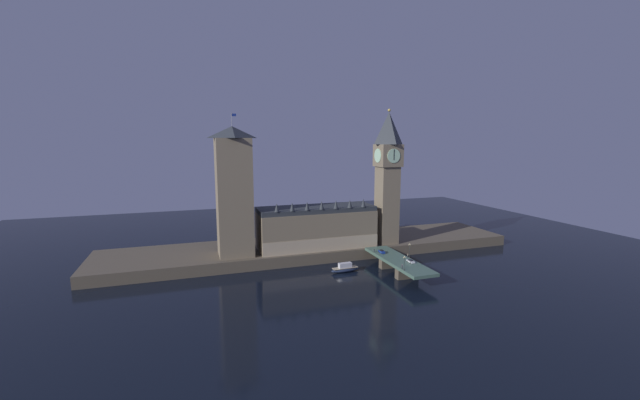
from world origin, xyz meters
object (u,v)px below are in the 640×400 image
object	(u,v)px
victoria_tower	(234,192)
car_southbound_lead	(411,261)
clock_tower	(388,173)
pedestrian_near_rail	(402,266)
car_northbound_lead	(382,252)
pedestrian_mid_walk	(408,256)
street_lamp_near	(404,261)
boat_upstream	(345,269)
pedestrian_far_rail	(374,250)
street_lamp_mid	(410,249)

from	to	relation	value
victoria_tower	car_southbound_lead	bearing A→B (deg)	-29.49
clock_tower	pedestrian_near_rail	distance (m)	58.87
car_northbound_lead	pedestrian_mid_walk	distance (m)	13.27
car_northbound_lead	street_lamp_near	distance (m)	26.37
street_lamp_near	boat_upstream	xyz separation A→B (m)	(-17.21, 23.14, -8.63)
car_northbound_lead	car_southbound_lead	bearing A→B (deg)	-73.12
clock_tower	pedestrian_near_rail	bearing A→B (deg)	-109.75
pedestrian_far_rail	boat_upstream	world-z (taller)	pedestrian_far_rail
car_northbound_lead	pedestrian_mid_walk	xyz separation A→B (m)	(7.97, -10.60, 0.25)
car_southbound_lead	boat_upstream	xyz separation A→B (m)	(-25.58, 14.65, -5.39)
pedestrian_far_rail	street_lamp_mid	size ratio (longest dim) A/B	0.25
pedestrian_near_rail	street_lamp_mid	size ratio (longest dim) A/B	0.27
victoria_tower	pedestrian_far_rail	bearing A→B (deg)	-17.81
car_northbound_lead	pedestrian_near_rail	bearing A→B (deg)	-96.39
car_southbound_lead	pedestrian_far_rail	world-z (taller)	pedestrian_far_rail
victoria_tower	pedestrian_mid_walk	size ratio (longest dim) A/B	36.25
victoria_tower	pedestrian_near_rail	distance (m)	84.61
clock_tower	street_lamp_near	size ratio (longest dim) A/B	11.59
clock_tower	victoria_tower	xyz separation A→B (m)	(-79.93, 3.00, -6.87)
boat_upstream	clock_tower	bearing A→B (deg)	34.70
pedestrian_far_rail	boat_upstream	xyz separation A→B (m)	(-17.61, -5.52, -5.71)
clock_tower	street_lamp_mid	world-z (taller)	clock_tower
pedestrian_near_rail	street_lamp_near	world-z (taller)	street_lamp_near
car_northbound_lead	pedestrian_far_rail	xyz separation A→B (m)	(-2.66, 2.66, 0.19)
street_lamp_near	victoria_tower	bearing A→B (deg)	142.30
victoria_tower	boat_upstream	world-z (taller)	victoria_tower
pedestrian_far_rail	street_lamp_mid	distance (m)	18.10
pedestrian_mid_walk	pedestrian_far_rail	world-z (taller)	pedestrian_mid_walk
victoria_tower	car_northbound_lead	size ratio (longest dim) A/B	16.31
clock_tower	pedestrian_mid_walk	bearing A→B (deg)	-99.49
pedestrian_mid_walk	pedestrian_far_rail	xyz separation A→B (m)	(-10.63, 13.26, -0.06)
car_southbound_lead	street_lamp_mid	bearing A→B (deg)	63.86
car_southbound_lead	boat_upstream	bearing A→B (deg)	150.20
victoria_tower	street_lamp_mid	size ratio (longest dim) A/B	9.77
pedestrian_mid_walk	street_lamp_mid	distance (m)	3.42
car_southbound_lead	street_lamp_mid	distance (m)	7.87
clock_tower	pedestrian_far_rail	size ratio (longest dim) A/B	40.47
pedestrian_far_rail	street_lamp_near	distance (m)	28.82
car_southbound_lead	car_northbound_lead	bearing A→B (deg)	106.88
pedestrian_near_rail	car_southbound_lead	bearing A→B (deg)	37.85
boat_upstream	pedestrian_far_rail	bearing A→B (deg)	17.41
car_southbound_lead	pedestrian_mid_walk	size ratio (longest dim) A/B	2.33
victoria_tower	street_lamp_near	distance (m)	84.68
street_lamp_near	boat_upstream	bearing A→B (deg)	126.64
clock_tower	pedestrian_mid_walk	xyz separation A→B (m)	(-5.16, -30.86, -35.81)
street_lamp_near	pedestrian_near_rail	bearing A→B (deg)	80.11
victoria_tower	car_southbound_lead	distance (m)	87.88
pedestrian_near_rail	boat_upstream	xyz separation A→B (m)	(-17.61, 20.85, -5.77)
pedestrian_mid_walk	boat_upstream	world-z (taller)	pedestrian_mid_walk
street_lamp_mid	street_lamp_near	bearing A→B (deg)	-127.83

